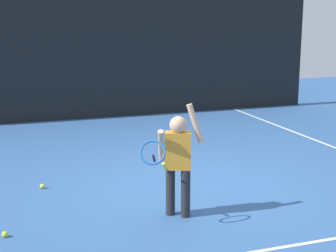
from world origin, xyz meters
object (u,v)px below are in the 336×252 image
(tennis_player, at_px, (177,157))
(tennis_ball_5, at_px, (42,186))
(tennis_ball_4, at_px, (164,164))
(tennis_ball_7, at_px, (5,234))

(tennis_player, relative_size, tennis_ball_5, 20.46)
(tennis_player, distance_m, tennis_ball_4, 2.16)
(tennis_ball_5, distance_m, tennis_ball_7, 1.57)
(tennis_ball_4, height_order, tennis_ball_7, same)
(tennis_player, bearing_deg, tennis_ball_5, 153.85)
(tennis_ball_4, bearing_deg, tennis_ball_5, -166.70)
(tennis_player, height_order, tennis_ball_7, tennis_player)
(tennis_player, relative_size, tennis_ball_7, 20.46)
(tennis_player, xyz_separation_m, tennis_ball_7, (-1.95, 0.05, -0.69))
(tennis_player, xyz_separation_m, tennis_ball_4, (0.51, 1.98, -0.69))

